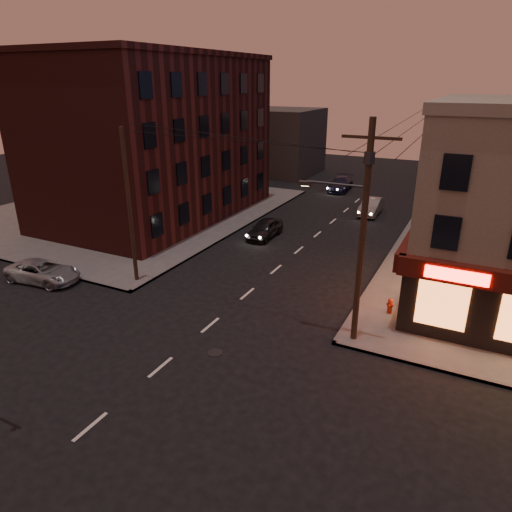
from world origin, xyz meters
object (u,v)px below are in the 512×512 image
Objects in this scene: sedan_mid at (371,206)px; suv_cross at (43,271)px; sedan_far at (341,184)px; fire_hydrant at (390,305)px; sedan_near at (265,228)px.

suv_cross is at bearing -121.97° from sedan_mid.
suv_cross is at bearing -109.51° from sedan_far.
fire_hydrant is (5.43, -18.59, -0.13)m from sedan_mid.
fire_hydrant is at bearing -81.69° from suv_cross.
sedan_near is at bearing -95.38° from sedan_far.
sedan_far reaches higher than sedan_near.
sedan_far is 28.67m from fire_hydrant.
sedan_far is at bearing 88.04° from sedan_near.
sedan_far reaches higher than fire_hydrant.
fire_hydrant is (11.24, -8.47, -0.10)m from sedan_near.
fire_hydrant is at bearing -37.25° from sedan_near.
sedan_far is at bearing 111.92° from fire_hydrant.
sedan_near is 0.92× the size of sedan_mid.
sedan_mid is 0.89× the size of sedan_far.
sedan_near reaches higher than fire_hydrant.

